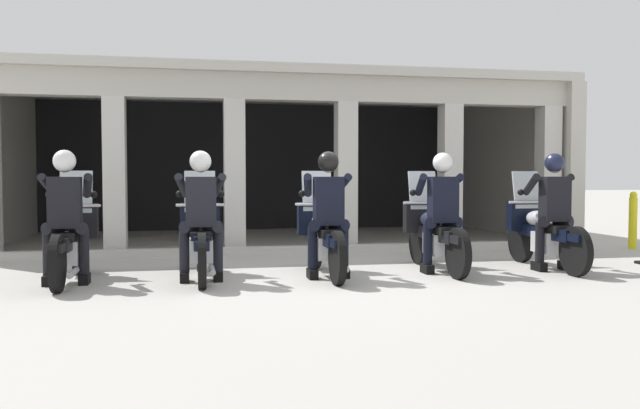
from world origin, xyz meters
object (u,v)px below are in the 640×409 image
object	(u,v)px
motorcycle_left	(201,238)
police_officer_right	(442,202)
motorcycle_far_right	(542,232)
bollard_kerbside	(633,220)
police_officer_far_left	(65,205)
motorcycle_far_left	(71,240)
police_officer_far_right	(553,201)
police_officer_center	(328,203)
motorcycle_right	(434,233)
motorcycle_center	(324,236)
police_officer_left	(201,204)

from	to	relation	value
motorcycle_left	police_officer_right	world-z (taller)	police_officer_right
motorcycle_far_right	bollard_kerbside	bearing A→B (deg)	16.74
police_officer_far_left	police_officer_right	size ratio (longest dim) A/B	1.00
motorcycle_far_left	police_officer_right	size ratio (longest dim) A/B	1.29
motorcycle_left	motorcycle_far_right	distance (m)	4.68
motorcycle_far_right	motorcycle_left	bearing A→B (deg)	163.71
police_officer_far_left	police_officer_far_right	world-z (taller)	same
police_officer_far_left	police_officer_center	bearing A→B (deg)	-10.25
police_officer_far_right	motorcycle_far_left	bearing A→B (deg)	160.46
motorcycle_far_left	motorcycle_right	size ratio (longest dim) A/B	1.00
motorcycle_far_right	motorcycle_right	bearing A→B (deg)	160.78
motorcycle_center	bollard_kerbside	xyz separation A→B (m)	(5.93, 1.88, -0.00)
motorcycle_center	police_officer_right	bearing A→B (deg)	-18.88
motorcycle_far_left	motorcycle_left	size ratio (longest dim) A/B	1.00
police_officer_left	motorcycle_far_left	bearing A→B (deg)	160.11
police_officer_far_left	bollard_kerbside	size ratio (longest dim) A/B	1.58
motorcycle_left	police_officer_center	bearing A→B (deg)	-19.30
police_officer_center	police_officer_left	bearing A→B (deg)	164.61
motorcycle_right	police_officer_right	bearing A→B (deg)	-102.22
bollard_kerbside	police_officer_far_left	bearing A→B (deg)	-167.31
police_officer_far_left	motorcycle_right	distance (m)	4.71
motorcycle_center	police_officer_center	size ratio (longest dim) A/B	1.29
motorcycle_far_right	police_officer_far_right	world-z (taller)	police_officer_far_right
police_officer_left	motorcycle_right	bearing A→B (deg)	-0.44
police_officer_far_left	police_officer_far_right	size ratio (longest dim) A/B	1.00
police_officer_left	police_officer_right	distance (m)	3.12
police_officer_center	motorcycle_right	distance (m)	1.67
police_officer_center	motorcycle_right	size ratio (longest dim) A/B	0.78
motorcycle_left	motorcycle_far_right	bearing A→B (deg)	-7.08
police_officer_left	motorcycle_center	size ratio (longest dim) A/B	0.78
police_officer_left	police_officer_right	world-z (taller)	same
motorcycle_center	police_officer_far_right	bearing A→B (deg)	-17.61
motorcycle_right	motorcycle_far_right	world-z (taller)	same
motorcycle_left	police_officer_right	size ratio (longest dim) A/B	1.29
motorcycle_left	police_officer_left	size ratio (longest dim) A/B	1.29
police_officer_right	bollard_kerbside	bearing A→B (deg)	12.95
police_officer_left	motorcycle_center	xyz separation A→B (m)	(1.56, 0.23, -0.44)
motorcycle_center	police_officer_center	distance (m)	0.52
police_officer_far_left	motorcycle_left	distance (m)	1.64
motorcycle_right	bollard_kerbside	xyz separation A→B (m)	(4.37, 1.75, -0.00)
motorcycle_far_left	motorcycle_center	bearing A→B (deg)	-10.25
bollard_kerbside	motorcycle_right	bearing A→B (deg)	-158.22
police_officer_far_right	bollard_kerbside	bearing A→B (deg)	20.61
police_officer_right	police_officer_far_right	distance (m)	1.56
police_officer_far_left	motorcycle_left	world-z (taller)	police_officer_far_left
motorcycle_left	police_officer_center	size ratio (longest dim) A/B	1.29
police_officer_right	motorcycle_center	bearing A→B (deg)	162.55
motorcycle_left	motorcycle_center	bearing A→B (deg)	-9.07
motorcycle_far_left	motorcycle_right	xyz separation A→B (m)	(4.68, 0.01, 0.00)
motorcycle_far_left	police_officer_center	size ratio (longest dim) A/B	1.29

